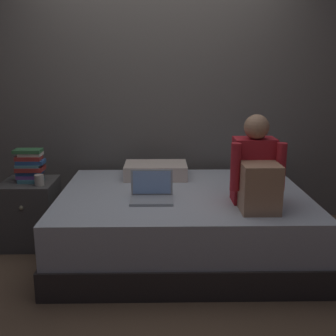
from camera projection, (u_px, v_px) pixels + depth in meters
ground_plane at (158, 270)px, 3.11m from camera, size 8.00×8.00×0.00m
wall_back at (158, 83)px, 3.94m from camera, size 5.60×0.10×2.70m
bed at (183, 223)px, 3.34m from camera, size 2.00×1.50×0.53m
nightstand at (31, 213)px, 3.50m from camera, size 0.44×0.46×0.57m
person_sitting at (256, 172)px, 2.90m from camera, size 0.39×0.44×0.66m
laptop at (152, 193)px, 3.07m from camera, size 0.32×0.23×0.22m
pillow at (156, 170)px, 3.69m from camera, size 0.56×0.36×0.13m
book_stack at (30, 166)px, 3.41m from camera, size 0.24×0.17×0.28m
mug at (39, 180)px, 3.31m from camera, size 0.08×0.08×0.09m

